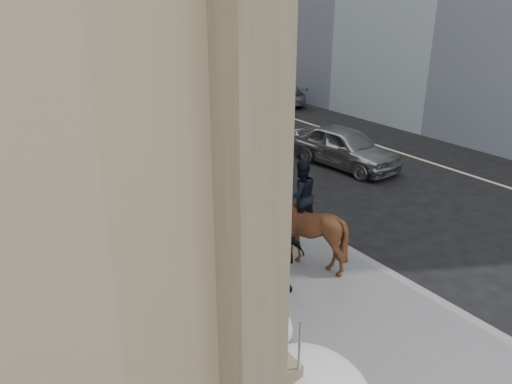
# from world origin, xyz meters

# --- Properties ---
(ground) EXTENTS (140.00, 140.00, 0.00)m
(ground) POSITION_xyz_m (0.00, 0.00, 0.00)
(ground) COLOR black
(ground) RESTS_ON ground
(sidewalk) EXTENTS (5.00, 80.00, 0.12)m
(sidewalk) POSITION_xyz_m (0.00, 10.00, 0.06)
(sidewalk) COLOR #57575A
(sidewalk) RESTS_ON ground
(curb) EXTENTS (0.24, 80.00, 0.12)m
(curb) POSITION_xyz_m (2.62, 10.00, 0.06)
(curb) COLOR slate
(curb) RESTS_ON ground
(lane_line) EXTENTS (0.15, 70.00, 0.01)m
(lane_line) POSITION_xyz_m (10.50, 10.00, 0.01)
(lane_line) COLOR #BFB78C
(lane_line) RESTS_ON ground
(far_podium) EXTENTS (2.00, 80.00, 4.00)m
(far_podium) POSITION_xyz_m (15.50, 10.00, 2.00)
(far_podium) COLOR brown
(far_podium) RESTS_ON ground
(streetlight_mid) EXTENTS (1.71, 0.24, 8.00)m
(streetlight_mid) POSITION_xyz_m (2.74, 14.00, 4.58)
(streetlight_mid) COLOR #2D2D30
(streetlight_mid) RESTS_ON ground
(streetlight_far) EXTENTS (1.71, 0.24, 8.00)m
(streetlight_far) POSITION_xyz_m (2.74, 34.00, 4.58)
(streetlight_far) COLOR #2D2D30
(streetlight_far) RESTS_ON ground
(traffic_signal) EXTENTS (4.10, 0.22, 6.00)m
(traffic_signal) POSITION_xyz_m (2.07, 22.00, 4.00)
(traffic_signal) COLOR #2D2D30
(traffic_signal) RESTS_ON ground
(snow_bank) EXTENTS (1.70, 18.10, 0.76)m
(snow_bank) POSITION_xyz_m (-1.42, 8.11, 0.47)
(snow_bank) COLOR white
(snow_bank) RESTS_ON sidewalk
(mounted_horse_left) EXTENTS (1.77, 2.76, 2.74)m
(mounted_horse_left) POSITION_xyz_m (-1.86, 1.51, 1.25)
(mounted_horse_left) COLOR #462815
(mounted_horse_left) RESTS_ON sidewalk
(mounted_horse_right) EXTENTS (1.92, 2.06, 2.63)m
(mounted_horse_right) POSITION_xyz_m (1.10, 1.52, 1.21)
(mounted_horse_right) COLOR #3F2112
(mounted_horse_right) RESTS_ON sidewalk
(pedestrian) EXTENTS (1.07, 0.76, 1.68)m
(pedestrian) POSITION_xyz_m (0.05, 0.91, 0.96)
(pedestrian) COLOR black
(pedestrian) RESTS_ON sidewalk
(car_silver) EXTENTS (2.29, 4.71, 1.55)m
(car_silver) POSITION_xyz_m (7.34, 6.70, 0.77)
(car_silver) COLOR gray
(car_silver) RESTS_ON ground
(car_grey) EXTENTS (2.79, 4.67, 1.27)m
(car_grey) POSITION_xyz_m (12.28, 17.50, 0.63)
(car_grey) COLOR slate
(car_grey) RESTS_ON ground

